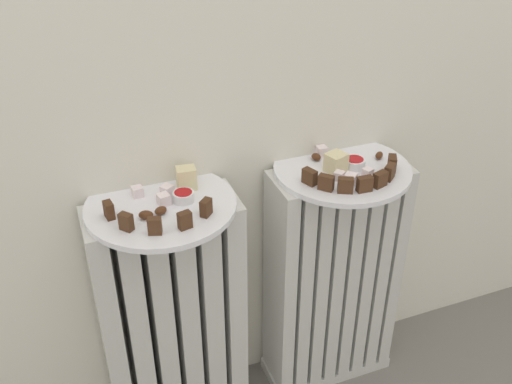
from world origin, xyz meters
name	(u,v)px	position (x,y,z in m)	size (l,w,h in m)	color
radiator_left	(173,323)	(-0.20, 0.28, 0.31)	(0.33, 0.13, 0.62)	silver
radiator_right	(332,281)	(0.20, 0.28, 0.31)	(0.33, 0.13, 0.62)	silver
plate_left	(161,205)	(-0.20, 0.28, 0.63)	(0.30, 0.30, 0.01)	white
plate_right	(342,169)	(0.20, 0.28, 0.63)	(0.30, 0.30, 0.01)	white
dark_cake_slice_left_0	(109,210)	(-0.31, 0.26, 0.65)	(0.03, 0.02, 0.03)	#472B19
dark_cake_slice_left_1	(126,222)	(-0.28, 0.21, 0.65)	(0.03, 0.02, 0.03)	#472B19
dark_cake_slice_left_2	(155,226)	(-0.24, 0.18, 0.65)	(0.03, 0.02, 0.03)	#472B19
dark_cake_slice_left_3	(185,220)	(-0.18, 0.18, 0.65)	(0.03, 0.02, 0.03)	#472B19
dark_cake_slice_left_4	(206,208)	(-0.13, 0.21, 0.65)	(0.03, 0.02, 0.03)	#472B19
marble_cake_slice_left_0	(186,178)	(-0.14, 0.32, 0.66)	(0.04, 0.03, 0.05)	beige
turkish_delight_left_0	(164,199)	(-0.20, 0.27, 0.65)	(0.02, 0.02, 0.02)	white
turkish_delight_left_1	(137,192)	(-0.24, 0.32, 0.65)	(0.02, 0.02, 0.02)	white
turkish_delight_left_2	(167,190)	(-0.18, 0.30, 0.65)	(0.02, 0.02, 0.02)	white
medjool_date_left_0	(146,215)	(-0.24, 0.24, 0.64)	(0.03, 0.02, 0.02)	#4C2814
medjool_date_left_1	(161,211)	(-0.21, 0.24, 0.64)	(0.03, 0.02, 0.01)	#4C2814
jam_bowl_left	(183,196)	(-0.16, 0.27, 0.65)	(0.04, 0.04, 0.02)	white
dark_cake_slice_right_0	(310,177)	(0.11, 0.24, 0.65)	(0.03, 0.02, 0.03)	#472B19
dark_cake_slice_right_1	(326,183)	(0.13, 0.21, 0.65)	(0.03, 0.02, 0.03)	#472B19
dark_cake_slice_right_2	(346,185)	(0.16, 0.18, 0.65)	(0.03, 0.02, 0.03)	#472B19
dark_cake_slice_right_3	(365,184)	(0.20, 0.17, 0.65)	(0.03, 0.02, 0.03)	#472B19
dark_cake_slice_right_4	(380,179)	(0.24, 0.18, 0.65)	(0.03, 0.02, 0.03)	#472B19
dark_cake_slice_right_5	(390,172)	(0.27, 0.20, 0.65)	(0.03, 0.02, 0.03)	#472B19
dark_cake_slice_right_6	(392,163)	(0.30, 0.23, 0.65)	(0.03, 0.02, 0.03)	#472B19
marble_cake_slice_right_0	(336,163)	(0.18, 0.27, 0.66)	(0.04, 0.04, 0.04)	beige
turkish_delight_right_0	(339,176)	(0.17, 0.23, 0.64)	(0.02, 0.02, 0.02)	white
turkish_delight_right_1	(322,151)	(0.19, 0.34, 0.65)	(0.02, 0.02, 0.02)	white
turkish_delight_right_2	(368,173)	(0.23, 0.22, 0.64)	(0.02, 0.02, 0.02)	white
turkish_delight_right_3	(351,179)	(0.19, 0.21, 0.65)	(0.02, 0.02, 0.02)	white
medjool_date_right_0	(379,155)	(0.30, 0.29, 0.64)	(0.03, 0.02, 0.02)	#4C2814
medjool_date_right_1	(316,157)	(0.16, 0.33, 0.64)	(0.02, 0.02, 0.02)	#4C2814
jam_bowl_right	(354,162)	(0.23, 0.27, 0.65)	(0.05, 0.05, 0.02)	white
fork	(332,163)	(0.19, 0.30, 0.64)	(0.05, 0.09, 0.00)	#B7B7BC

